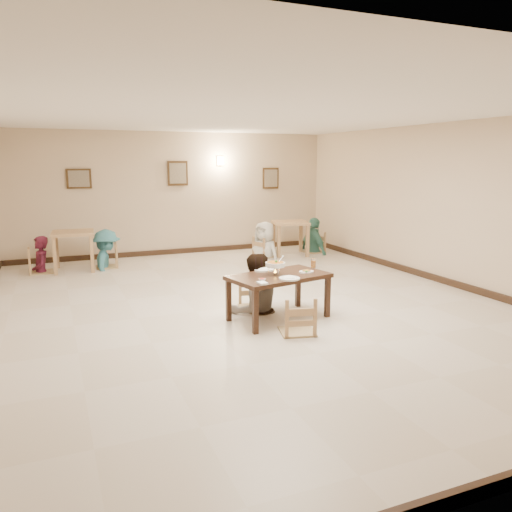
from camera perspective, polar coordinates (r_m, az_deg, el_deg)
name	(u,v)px	position (r m, az deg, el deg)	size (l,w,h in m)	color
floor	(249,305)	(8.09, -0.84, -5.66)	(10.00, 10.00, 0.00)	beige
ceiling	(248,113)	(7.79, -0.90, 16.01)	(10.00, 10.00, 0.00)	white
wall_back	(174,194)	(12.57, -9.36, 7.03)	(10.00, 10.00, 0.00)	beige
wall_right	(448,204)	(9.98, 21.10, 5.52)	(10.00, 10.00, 0.00)	beige
baseboard_back	(176,251)	(12.71, -9.13, 0.53)	(8.00, 0.06, 0.12)	black
baseboard_front	(508,481)	(4.26, 26.81, -21.99)	(8.00, 0.06, 0.12)	black
baseboard_right	(441,280)	(10.18, 20.44, -2.57)	(0.06, 10.00, 0.12)	black
picture_a	(79,179)	(12.20, -19.59, 8.33)	(0.55, 0.04, 0.45)	#372412
picture_b	(178,173)	(12.53, -8.93, 9.32)	(0.50, 0.04, 0.60)	#372412
picture_c	(271,178)	(13.35, 1.69, 8.88)	(0.45, 0.04, 0.55)	#372412
wall_sconce	(220,161)	(12.83, -4.12, 10.79)	(0.16, 0.05, 0.22)	#FFD88C
main_table	(279,280)	(7.28, 2.62, -2.75)	(1.56, 1.09, 0.67)	#372014
chair_far	(254,278)	(7.79, -0.27, -2.58)	(0.46, 0.46, 0.98)	tan
chair_near	(298,298)	(6.73, 4.79, -4.79)	(0.46, 0.46, 0.98)	tan
main_diner	(254,254)	(7.61, -0.19, 0.27)	(0.88, 0.68, 1.80)	gray
curry_warmer	(275,265)	(7.22, 2.22, -0.99)	(0.32, 0.28, 0.26)	silver
rice_plate_far	(264,270)	(7.51, 0.97, -1.57)	(0.31, 0.31, 0.07)	white
rice_plate_near	(289,278)	(6.98, 3.84, -2.55)	(0.29, 0.29, 0.07)	white
fried_plate	(306,271)	(7.42, 5.79, -1.75)	(0.23, 0.23, 0.05)	white
chili_dish	(262,279)	(6.92, 0.69, -2.67)	(0.10, 0.10, 0.02)	white
napkin_cutlery	(262,283)	(6.70, 0.74, -3.11)	(0.14, 0.23, 0.03)	white
drink_glass	(313,263)	(7.75, 6.56, -0.85)	(0.07, 0.07, 0.15)	white
bg_table_left	(73,238)	(11.20, -20.18, 1.94)	(0.90, 0.90, 0.84)	tan
bg_table_right	(290,227)	(12.36, 3.93, 3.31)	(1.01, 1.01, 0.83)	tan
bg_chair_ll	(40,249)	(11.26, -23.48, 0.70)	(0.47, 0.47, 0.99)	tan
bg_chair_lr	(106,246)	(11.33, -16.78, 1.15)	(0.46, 0.46, 0.97)	tan
bg_chair_rl	(265,238)	(12.05, 1.00, 2.09)	(0.44, 0.44, 0.94)	tan
bg_chair_rr	(314,234)	(12.78, 6.64, 2.57)	(0.46, 0.46, 0.97)	tan
bg_diner_a	(39,236)	(11.22, -23.58, 2.08)	(0.56, 0.37, 1.54)	#53162C
bg_diner_b	(105,229)	(11.28, -16.88, 2.92)	(1.08, 0.62, 1.68)	teal
bg_diner_c	(265,222)	(12.00, 1.00, 3.94)	(0.84, 0.55, 1.73)	silver
bg_diner_d	(314,218)	(12.73, 6.68, 4.38)	(1.04, 0.43, 1.78)	#428472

